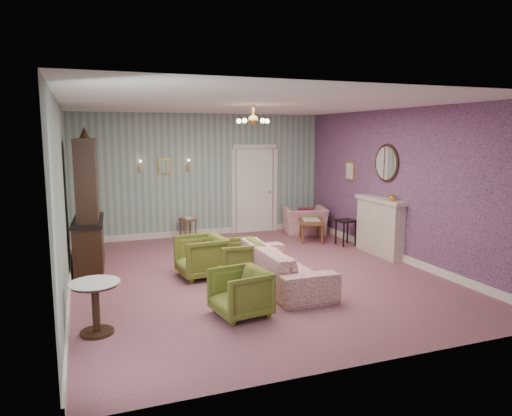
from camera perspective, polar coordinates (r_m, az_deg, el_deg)
name	(u,v)px	position (r m, az deg, el deg)	size (l,w,h in m)	color
floor	(253,274)	(8.32, -0.33, -7.98)	(7.00, 7.00, 0.00)	#965767
ceiling	(253,104)	(7.99, -0.35, 12.37)	(7.00, 7.00, 0.00)	white
wall_back	(203,175)	(11.36, -6.45, 3.94)	(6.00, 6.00, 0.00)	gray
wall_front	(372,230)	(4.93, 13.85, -2.61)	(6.00, 6.00, 0.00)	gray
wall_left	(63,200)	(7.55, -22.25, 0.89)	(7.00, 7.00, 0.00)	gray
wall_right	(400,185)	(9.48, 16.96, 2.65)	(7.00, 7.00, 0.00)	gray
wall_right_floral	(399,185)	(9.47, 16.88, 2.65)	(7.00, 7.00, 0.00)	#BF5F92
door	(254,189)	(11.74, -0.20, 2.33)	(1.12, 0.12, 2.16)	white
olive_chair_a	(240,290)	(6.40, -1.92, -9.90)	(0.68, 0.64, 0.70)	olive
olive_chair_b	(238,258)	(7.93, -2.23, -6.05)	(0.72, 0.67, 0.74)	olive
olive_chair_c	(201,255)	(8.13, -6.63, -5.60)	(0.75, 0.71, 0.78)	olive
sofa_chintz	(283,259)	(7.65, 3.23, -6.13)	(2.22, 0.65, 0.87)	#A94462
wingback_chair	(305,216)	(11.62, 5.93, -0.99)	(1.00, 0.65, 0.87)	#A94462
dresser	(87,201)	(8.94, -19.70, 0.83)	(0.52, 1.49, 2.49)	black
fireplace	(380,226)	(9.84, 14.67, -2.16)	(0.30, 1.40, 1.16)	beige
mantel_vase	(392,197)	(9.41, 16.12, 1.32)	(0.15, 0.15, 0.15)	gold
oval_mirror	(386,163)	(9.75, 15.45, 5.23)	(0.04, 0.76, 0.84)	white
framed_print	(350,171)	(10.89, 11.27, 4.41)	(0.04, 0.34, 0.42)	gold
coffee_table	(311,230)	(10.93, 6.63, -2.64)	(0.53, 0.96, 0.49)	brown
side_table_black	(346,233)	(10.56, 10.74, -2.93)	(0.38, 0.38, 0.57)	black
pedestal_table	(96,308)	(6.17, -18.74, -11.31)	(0.61, 0.61, 0.66)	black
nesting_table	(188,228)	(11.08, -8.20, -2.41)	(0.32, 0.41, 0.53)	brown
gilt_mirror_back	(165,166)	(11.12, -10.94, 5.02)	(0.28, 0.06, 0.36)	gold
sconce_left	(140,166)	(11.02, -13.75, 4.90)	(0.16, 0.12, 0.30)	gold
sconce_right	(188,165)	(11.20, -8.14, 5.12)	(0.16, 0.12, 0.30)	gold
chandelier	(253,121)	(7.97, -0.34, 10.43)	(0.56, 0.56, 0.36)	gold
burgundy_cushion	(306,216)	(11.45, 6.04, -0.91)	(0.38, 0.10, 0.38)	maroon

